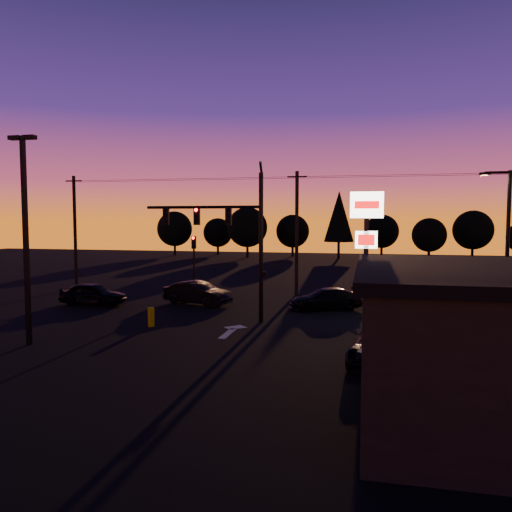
{
  "coord_description": "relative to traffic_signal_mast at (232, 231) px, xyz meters",
  "views": [
    {
      "loc": [
        7.1,
        -21.98,
        5.55
      ],
      "look_at": [
        1.0,
        5.0,
        3.5
      ],
      "focal_mm": 35.0,
      "sensor_mm": 36.0,
      "label": 1
    }
  ],
  "objects": [
    {
      "name": "parking_lot_light",
      "position": [
        -7.4,
        -6.99,
        0.33
      ],
      "size": [
        1.25,
        0.3,
        9.14
      ],
      "color": "black",
      "rests_on": "ground"
    },
    {
      "name": "traffic_signal_mast",
      "position": [
        0.0,
        0.0,
        0.0
      ],
      "size": [
        6.79,
        0.52,
        8.58
      ],
      "color": "black",
      "rests_on": "ground"
    },
    {
      "name": "tree_2",
      "position": [
        -9.9,
        44.01,
        -0.57
      ],
      "size": [
        5.77,
        5.78,
        7.26
      ],
      "color": "black",
      "rests_on": "ground"
    },
    {
      "name": "car_left",
      "position": [
        -10.12,
        2.82,
        -4.21
      ],
      "size": [
        4.35,
        1.89,
        1.46
      ],
      "primitive_type": "imported",
      "rotation": [
        0.0,
        0.0,
        1.53
      ],
      "color": "black",
      "rests_on": "ground"
    },
    {
      "name": "tree_1",
      "position": [
        -15.9,
        49.01,
        -1.5
      ],
      "size": [
        4.54,
        4.54,
        5.71
      ],
      "color": "black",
      "rests_on": "ground"
    },
    {
      "name": "bollard",
      "position": [
        -3.72,
        -2.32,
        -4.44
      ],
      "size": [
        0.33,
        0.33,
        0.98
      ],
      "primitive_type": "cylinder",
      "color": "#C0C200",
      "rests_on": "ground"
    },
    {
      "name": "tree_3",
      "position": [
        -3.9,
        48.01,
        -1.19
      ],
      "size": [
        4.95,
        4.95,
        6.22
      ],
      "color": "black",
      "rests_on": "ground"
    },
    {
      "name": "car_right",
      "position": [
        4.68,
        4.55,
        -4.28
      ],
      "size": [
        4.88,
        3.52,
        1.31
      ],
      "primitive_type": "imported",
      "rotation": [
        0.0,
        0.0,
        -1.15
      ],
      "color": "black",
      "rests_on": "ground"
    },
    {
      "name": "ground",
      "position": [
        0.1,
        -3.99,
        -4.94
      ],
      "size": [
        120.0,
        120.0,
        0.0
      ],
      "primitive_type": "plane",
      "color": "black",
      "rests_on": "ground"
    },
    {
      "name": "car_mid",
      "position": [
        -3.63,
        4.59,
        -4.19
      ],
      "size": [
        4.81,
        2.83,
        1.5
      ],
      "primitive_type": "imported",
      "rotation": [
        0.0,
        0.0,
        1.28
      ],
      "color": "black",
      "rests_on": "ground"
    },
    {
      "name": "power_wires",
      "position": [
        2.1,
        10.01,
        3.63
      ],
      "size": [
        36.0,
        1.22,
        0.07
      ],
      "color": "black",
      "rests_on": "ground"
    },
    {
      "name": "streetlight",
      "position": [
        14.01,
        1.51,
        -0.52
      ],
      "size": [
        1.55,
        0.35,
        8.0
      ],
      "color": "black",
      "rests_on": "ground"
    },
    {
      "name": "tree_0",
      "position": [
        -21.9,
        46.01,
        -0.88
      ],
      "size": [
        5.36,
        5.36,
        6.74
      ],
      "color": "black",
      "rests_on": "ground"
    },
    {
      "name": "tree_6",
      "position": [
        15.1,
        44.01,
        -1.5
      ],
      "size": [
        4.54,
        4.54,
        5.71
      ],
      "color": "black",
      "rests_on": "ground"
    },
    {
      "name": "suv_parked",
      "position": [
        7.75,
        -6.56,
        -4.29
      ],
      "size": [
        2.83,
        4.93,
        1.29
      ],
      "primitive_type": "imported",
      "rotation": [
        0.0,
        0.0,
        -0.15
      ],
      "color": "black",
      "rests_on": "ground"
    },
    {
      "name": "tree_4",
      "position": [
        3.1,
        45.01,
        0.99
      ],
      "size": [
        4.18,
        4.18,
        9.5
      ],
      "color": "black",
      "rests_on": "ground"
    },
    {
      "name": "tree_5",
      "position": [
        9.1,
        50.01,
        -1.19
      ],
      "size": [
        4.95,
        4.95,
        6.22
      ],
      "color": "black",
      "rests_on": "ground"
    },
    {
      "name": "secondary_signal",
      "position": [
        -4.9,
        7.49,
        -2.07
      ],
      "size": [
        0.3,
        0.31,
        4.35
      ],
      "color": "black",
      "rests_on": "ground"
    },
    {
      "name": "tree_7",
      "position": [
        21.1,
        47.01,
        -0.88
      ],
      "size": [
        5.36,
        5.36,
        6.74
      ],
      "color": "black",
      "rests_on": "ground"
    },
    {
      "name": "lane_arrow",
      "position": [
        0.6,
        -2.33,
        -4.93
      ],
      "size": [
        1.2,
        3.1,
        0.01
      ],
      "color": "beige",
      "rests_on": "ground"
    },
    {
      "name": "utility_pole_1",
      "position": [
        2.1,
        10.01,
        -0.34
      ],
      "size": [
        1.4,
        0.26,
        9.0
      ],
      "color": "black",
      "rests_on": "ground"
    },
    {
      "name": "utility_pole_0",
      "position": [
        -15.9,
        10.01,
        -0.34
      ],
      "size": [
        1.4,
        0.26,
        9.0
      ],
      "color": "black",
      "rests_on": "ground"
    },
    {
      "name": "pylon_sign",
      "position": [
        7.1,
        -2.49,
        -0.02
      ],
      "size": [
        1.5,
        0.28,
        6.8
      ],
      "color": "black",
      "rests_on": "ground"
    }
  ]
}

